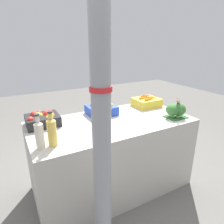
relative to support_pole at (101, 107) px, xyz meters
The scene contains 10 objects.
ground_plane 1.49m from the support_pole, 57.05° to the left, with size 10.00×10.00×0.00m, color #605E59.
market_table 1.17m from the support_pole, 57.05° to the left, with size 1.68×0.82×0.82m, color #B7B2A8.
support_pole is the anchor object (origin of this frame).
apple_crate 1.01m from the support_pole, 102.25° to the left, with size 0.31×0.27×0.13m.
orange_crate 1.09m from the support_pole, 64.18° to the left, with size 0.31×0.27×0.14m.
carrot_crate 1.46m from the support_pole, 40.61° to the left, with size 0.31×0.27×0.14m.
broccoli_pile 1.23m from the support_pole, 21.91° to the left, with size 0.23×0.18×0.16m.
juice_bottle_cloudy 0.63m from the support_pole, 123.52° to the left, with size 0.07×0.07×0.28m.
juice_bottle_golden 0.59m from the support_pole, 114.61° to the left, with size 0.07×0.07×0.29m.
sparrow_bird 1.23m from the support_pole, 21.85° to the left, with size 0.10×0.11×0.05m.
Camera 1 is at (-0.92, -1.69, 1.61)m, focal length 32.00 mm.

